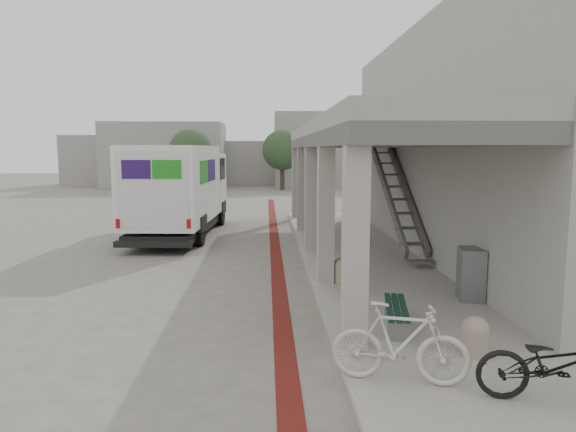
{
  "coord_description": "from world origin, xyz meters",
  "views": [
    {
      "loc": [
        0.72,
        -11.34,
        3.27
      ],
      "look_at": [
        1.25,
        1.41,
        1.6
      ],
      "focal_mm": 32.0,
      "sensor_mm": 36.0,
      "label": 1
    }
  ],
  "objects_px": {
    "fedex_truck": "(180,188)",
    "bench": "(396,312)",
    "utility_cabinet": "(471,274)",
    "bicycle_black": "(557,365)",
    "bicycle_cream": "(400,343)"
  },
  "relations": [
    {
      "from": "fedex_truck",
      "to": "bench",
      "type": "bearing_deg",
      "value": -59.15
    },
    {
      "from": "bench",
      "to": "utility_cabinet",
      "type": "relative_size",
      "value": 1.54
    },
    {
      "from": "bench",
      "to": "utility_cabinet",
      "type": "bearing_deg",
      "value": 49.88
    },
    {
      "from": "bicycle_black",
      "to": "bicycle_cream",
      "type": "bearing_deg",
      "value": 83.48
    },
    {
      "from": "bicycle_cream",
      "to": "fedex_truck",
      "type": "bearing_deg",
      "value": 36.59
    },
    {
      "from": "bicycle_cream",
      "to": "bicycle_black",
      "type": "bearing_deg",
      "value": -94.41
    },
    {
      "from": "bench",
      "to": "bicycle_black",
      "type": "height_order",
      "value": "bicycle_black"
    },
    {
      "from": "utility_cabinet",
      "to": "bicycle_cream",
      "type": "bearing_deg",
      "value": -112.4
    },
    {
      "from": "utility_cabinet",
      "to": "bench",
      "type": "bearing_deg",
      "value": -129.88
    },
    {
      "from": "fedex_truck",
      "to": "bicycle_cream",
      "type": "bearing_deg",
      "value": -65.17
    },
    {
      "from": "bench",
      "to": "bicycle_cream",
      "type": "xyz_separation_m",
      "value": [
        -0.51,
        -2.18,
        0.28
      ]
    },
    {
      "from": "fedex_truck",
      "to": "bench",
      "type": "xyz_separation_m",
      "value": [
        5.56,
        -10.75,
        -1.41
      ]
    },
    {
      "from": "bench",
      "to": "bicycle_black",
      "type": "relative_size",
      "value": 0.88
    },
    {
      "from": "utility_cabinet",
      "to": "bicycle_cream",
      "type": "height_order",
      "value": "bicycle_cream"
    },
    {
      "from": "bench",
      "to": "bicycle_cream",
      "type": "relative_size",
      "value": 0.91
    }
  ]
}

